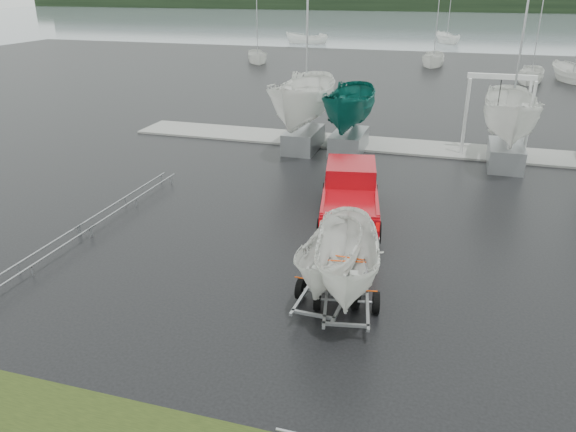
{
  "coord_description": "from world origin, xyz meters",
  "views": [
    {
      "loc": [
        3.18,
        -17.25,
        8.36
      ],
      "look_at": [
        -1.81,
        -0.88,
        1.2
      ],
      "focal_mm": 35.0,
      "sensor_mm": 36.0,
      "label": 1
    }
  ],
  "objects_px": {
    "pickup_truck": "(350,192)",
    "trailer_hitched": "(351,213)",
    "boat_hoist": "(498,103)",
    "trailer_parked": "(332,221)"
  },
  "relations": [
    {
      "from": "pickup_truck",
      "to": "trailer_hitched",
      "type": "height_order",
      "value": "trailer_hitched"
    },
    {
      "from": "boat_hoist",
      "to": "trailer_hitched",
      "type": "bearing_deg",
      "value": -104.17
    },
    {
      "from": "pickup_truck",
      "to": "trailer_hitched",
      "type": "bearing_deg",
      "value": -90.0
    },
    {
      "from": "trailer_hitched",
      "to": "boat_hoist",
      "type": "bearing_deg",
      "value": 65.28
    },
    {
      "from": "trailer_parked",
      "to": "pickup_truck",
      "type": "bearing_deg",
      "value": 98.67
    },
    {
      "from": "pickup_truck",
      "to": "boat_hoist",
      "type": "distance_m",
      "value": 12.01
    },
    {
      "from": "pickup_truck",
      "to": "boat_hoist",
      "type": "relative_size",
      "value": 1.5
    },
    {
      "from": "trailer_hitched",
      "to": "trailer_parked",
      "type": "xyz_separation_m",
      "value": [
        -0.53,
        0.23,
        -0.39
      ]
    },
    {
      "from": "pickup_truck",
      "to": "boat_hoist",
      "type": "height_order",
      "value": "boat_hoist"
    },
    {
      "from": "boat_hoist",
      "to": "pickup_truck",
      "type": "bearing_deg",
      "value": -117.29
    }
  ]
}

